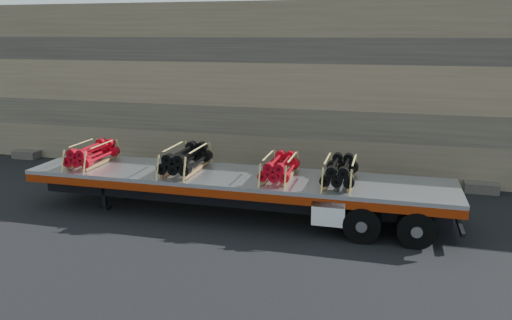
# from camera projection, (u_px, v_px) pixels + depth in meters

# --- Properties ---
(ground) EXTENTS (120.00, 120.00, 0.00)m
(ground) POSITION_uv_depth(u_px,v_px,m) (269.00, 218.00, 16.03)
(ground) COLOR black
(ground) RESTS_ON ground
(rock_wall) EXTENTS (44.00, 3.00, 7.00)m
(rock_wall) POSITION_uv_depth(u_px,v_px,m) (306.00, 88.00, 21.24)
(rock_wall) COLOR #7A6B54
(rock_wall) RESTS_ON ground
(trailer) EXTENTS (13.71, 2.70, 1.37)m
(trailer) POSITION_uv_depth(u_px,v_px,m) (235.00, 195.00, 16.14)
(trailer) COLOR #B4B7BC
(trailer) RESTS_ON ground
(bundle_front) EXTENTS (1.00, 1.98, 0.70)m
(bundle_front) POSITION_uv_depth(u_px,v_px,m) (92.00, 154.00, 17.17)
(bundle_front) COLOR #A60816
(bundle_front) RESTS_ON trailer
(bundle_midfront) EXTENTS (1.09, 2.17, 0.77)m
(bundle_midfront) POSITION_uv_depth(u_px,v_px,m) (186.00, 160.00, 16.29)
(bundle_midfront) COLOR black
(bundle_midfront) RESTS_ON trailer
(bundle_midrear) EXTENTS (0.95, 1.89, 0.67)m
(bundle_midrear) POSITION_uv_depth(u_px,v_px,m) (280.00, 168.00, 15.52)
(bundle_midrear) COLOR #A60816
(bundle_midrear) RESTS_ON trailer
(bundle_rear) EXTENTS (0.99, 1.96, 0.69)m
(bundle_rear) POSITION_uv_depth(u_px,v_px,m) (340.00, 171.00, 15.05)
(bundle_rear) COLOR black
(bundle_rear) RESTS_ON trailer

